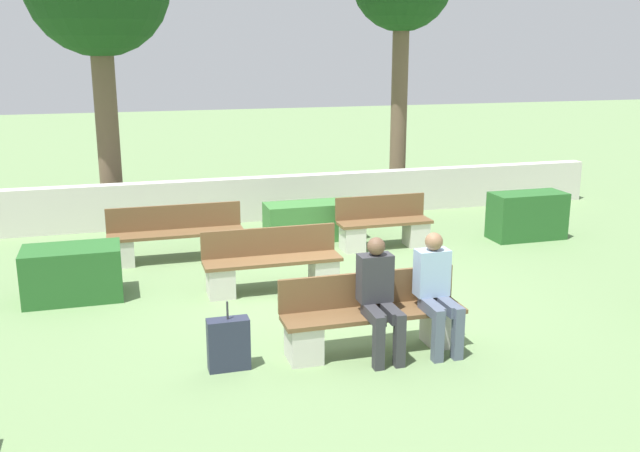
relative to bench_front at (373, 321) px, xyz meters
The scene contains 12 objects.
ground_plane 1.86m from the bench_front, 88.16° to the left, with size 60.00×60.00×0.00m, color #6B8956.
perimeter_wall 6.56m from the bench_front, 89.49° to the left, with size 14.55×0.30×0.87m.
bench_front is the anchor object (origin of this frame).
bench_left_side 4.59m from the bench_front, 113.63° to the left, with size 2.17×0.49×0.88m.
bench_right_side 4.32m from the bench_front, 67.30° to the left, with size 1.63×0.49×0.88m.
bench_back 2.42m from the bench_front, 105.87° to the left, with size 1.95×0.48×0.88m.
person_seated_man 0.82m from the bench_front, 11.65° to the right, with size 0.38×0.64×1.35m.
person_seated_woman 0.42m from the bench_front, 87.18° to the right, with size 0.38×0.64×1.35m.
hedge_block_near_left 4.35m from the bench_front, 140.74° to the left, with size 1.30×0.75×0.73m.
hedge_block_near_right 4.89m from the bench_front, 82.66° to the left, with size 1.70×0.65×0.67m.
hedge_block_mid_right 5.80m from the bench_front, 41.29° to the left, with size 1.34×0.61×0.84m.
suitcase 1.66m from the bench_front, behind, with size 0.45×0.19×0.77m.
Camera 1 is at (-2.74, -8.95, 3.40)m, focal length 40.00 mm.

